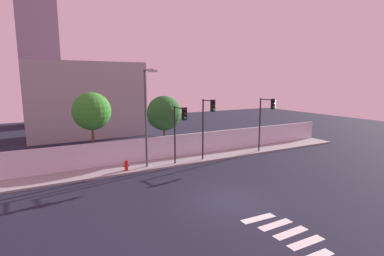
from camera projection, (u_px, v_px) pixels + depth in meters
The scene contains 13 objects.
ground_plane at pixel (230, 200), 16.10m from camera, with size 80.00×80.00×0.00m, color black.
sidewalk at pixel (168, 163), 23.18m from camera, with size 36.00×2.40×0.15m, color gray.
perimeter_wall at pixel (161, 147), 24.14m from camera, with size 36.00×0.18×1.80m, color silver.
crosswalk_marking at pixel (287, 234), 12.58m from camera, with size 2.45×3.89×0.01m.
traffic_light_left at pixel (208, 116), 22.84m from camera, with size 0.38×1.47×4.88m.
traffic_light_center at pixel (267, 113), 25.67m from camera, with size 0.49×1.52×4.78m.
traffic_light_right at pixel (180, 123), 21.51m from camera, with size 0.35×1.78×4.44m.
street_lamp_curbside at pixel (147, 111), 20.95m from camera, with size 0.62×2.13×7.08m.
fire_hydrant at pixel (126, 165), 20.90m from camera, with size 0.44×0.26×0.72m.
roadside_tree_leftmost at pixel (92, 111), 22.34m from camera, with size 2.89×2.89×5.62m.
roadside_tree_midleft at pixel (164, 113), 25.25m from camera, with size 2.99×2.99×5.19m.
low_building_distant at pixel (86, 100), 34.10m from camera, with size 12.66×6.00×8.49m, color #9F9F9F.
tower_on_skyline at pixel (35, 9), 40.63m from camera, with size 5.11×5.00×32.28m, color gray.
Camera 1 is at (-9.14, -12.38, 6.50)m, focal length 27.58 mm.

